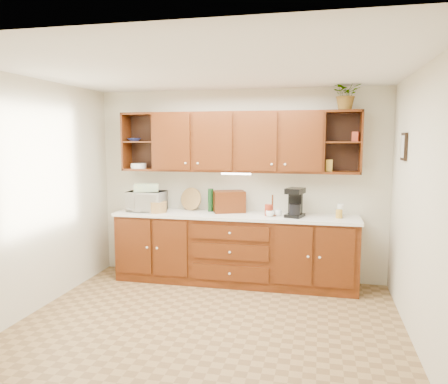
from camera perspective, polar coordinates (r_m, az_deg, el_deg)
The scene contains 26 objects.
floor at distance 4.73m, azimuth -2.19°, elevation -17.19°, with size 4.00×4.00×0.00m, color olive.
ceiling at distance 4.36m, azimuth -2.35°, elevation 15.74°, with size 4.00×4.00×0.00m, color white.
back_wall at distance 6.05m, azimuth 1.96°, elevation 0.96°, with size 4.00×4.00×0.00m, color beige.
left_wall at distance 5.24m, azimuth -23.94°, elevation -0.59°, with size 3.50×3.50×0.00m, color beige.
right_wall at distance 4.31m, azimuth 24.40°, elevation -2.13°, with size 3.50×3.50×0.00m, color beige.
base_cabinets at distance 5.92m, azimuth 1.39°, elevation -7.55°, with size 3.20×0.60×0.90m, color #341605.
countertop at distance 5.81m, azimuth 1.39°, elevation -3.08°, with size 3.24×0.64×0.04m, color white.
upper_cabinets at distance 5.86m, azimuth 1.79°, elevation 6.57°, with size 3.20×0.33×0.80m.
undercabinet_light at distance 5.83m, azimuth 1.58°, elevation 2.41°, with size 0.40×0.05×0.03m, color white.
framed_picture at distance 5.14m, azimuth 22.45°, elevation 5.51°, with size 0.03×0.24×0.30m, color black.
wicker_basket at distance 5.98m, azimuth -8.63°, elevation -1.95°, with size 0.23×0.23×0.15m, color #9D7B41.
microwave at distance 6.10m, azimuth -10.07°, elevation -1.19°, with size 0.50×0.34×0.28m, color beige.
towel_stack at distance 6.08m, azimuth -10.11°, elevation 0.56°, with size 0.33×0.24×0.10m, color #EEDF70.
wine_bottle at distance 5.99m, azimuth -1.76°, elevation -1.05°, with size 0.08×0.08×0.32m, color black.
woven_tray at distance 6.14m, azimuth -4.33°, elevation -2.28°, with size 0.32×0.32×0.02m, color #9D7B41.
bread_box at distance 5.93m, azimuth 0.66°, elevation -1.26°, with size 0.42×0.26×0.29m, color #341605.
mug_tree at distance 5.70m, azimuth 6.33°, elevation -2.68°, with size 0.24×0.24×0.28m.
canister_red at distance 5.70m, azimuth 5.89°, elevation -2.36°, with size 0.11×0.11×0.15m, color maroon.
canister_white at distance 5.79m, azimuth 14.95°, elevation -2.32°, with size 0.08×0.08×0.16m, color white.
canister_yellow at distance 5.69m, azimuth 14.79°, elevation -2.78°, with size 0.08×0.08×0.11m, color gold.
coffee_maker at distance 5.65m, azimuth 9.27°, elevation -1.41°, with size 0.26×0.30×0.37m.
bowl_stack at distance 6.29m, azimuth -11.68°, elevation 6.71°, with size 0.17×0.17×0.04m, color navy.
plate_stack at distance 6.25m, azimuth -11.11°, elevation 3.37°, with size 0.22×0.22×0.07m, color white.
pantry_box_yellow at distance 5.74m, azimuth 13.57°, elevation 3.39°, with size 0.08×0.06×0.15m, color gold.
pantry_box_red at distance 5.73m, azimuth 16.83°, elevation 6.94°, with size 0.08×0.07×0.12m, color maroon.
potted_plant at distance 5.73m, azimuth 15.73°, elevation 12.23°, with size 0.35×0.30×0.39m, color #999999.
Camera 1 is at (1.10, -4.17, 1.94)m, focal length 35.00 mm.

